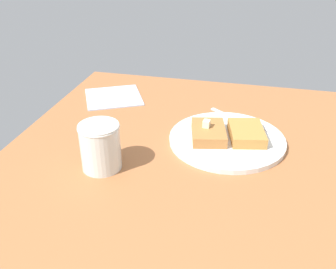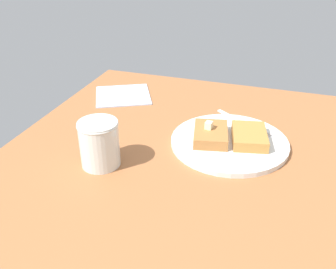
{
  "view_description": "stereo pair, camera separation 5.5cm",
  "coord_description": "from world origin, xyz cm",
  "px_view_note": "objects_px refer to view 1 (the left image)",
  "views": [
    {
      "loc": [
        2.88,
        -59.34,
        43.82
      ],
      "look_at": [
        -12.1,
        3.96,
        7.17
      ],
      "focal_mm": 40.0,
      "sensor_mm": 36.0,
      "label": 1
    },
    {
      "loc": [
        8.16,
        -57.85,
        43.82
      ],
      "look_at": [
        -12.1,
        3.96,
        7.17
      ],
      "focal_mm": 40.0,
      "sensor_mm": 36.0,
      "label": 2
    }
  ],
  "objects_px": {
    "fork": "(240,121)",
    "syrup_jar": "(101,149)",
    "napkin": "(114,97)",
    "plate": "(227,139)"
  },
  "relations": [
    {
      "from": "plate",
      "to": "napkin",
      "type": "distance_m",
      "value": 0.36
    },
    {
      "from": "fork",
      "to": "plate",
      "type": "bearing_deg",
      "value": -106.28
    },
    {
      "from": "plate",
      "to": "fork",
      "type": "relative_size",
      "value": 1.81
    },
    {
      "from": "napkin",
      "to": "plate",
      "type": "bearing_deg",
      "value": -27.38
    },
    {
      "from": "plate",
      "to": "fork",
      "type": "distance_m",
      "value": 0.08
    },
    {
      "from": "plate",
      "to": "syrup_jar",
      "type": "height_order",
      "value": "syrup_jar"
    },
    {
      "from": "plate",
      "to": "fork",
      "type": "xyz_separation_m",
      "value": [
        0.02,
        0.08,
        0.01
      ]
    },
    {
      "from": "fork",
      "to": "napkin",
      "type": "bearing_deg",
      "value": 165.65
    },
    {
      "from": "syrup_jar",
      "to": "napkin",
      "type": "distance_m",
      "value": 0.34
    },
    {
      "from": "fork",
      "to": "syrup_jar",
      "type": "distance_m",
      "value": 0.34
    }
  ]
}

